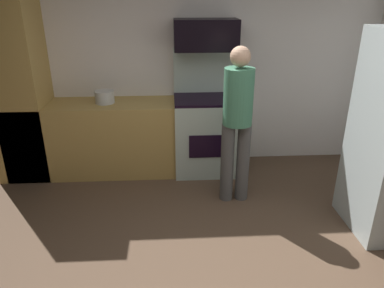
{
  "coord_description": "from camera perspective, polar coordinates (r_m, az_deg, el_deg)",
  "views": [
    {
      "loc": [
        -0.12,
        -2.25,
        2.13
      ],
      "look_at": [
        0.03,
        0.3,
        1.05
      ],
      "focal_mm": 33.79,
      "sensor_mm": 36.0,
      "label": 1
    }
  ],
  "objects": [
    {
      "name": "stock_pot",
      "position": [
        4.46,
        -13.62,
        7.23
      ],
      "size": [
        0.23,
        0.23,
        0.15
      ],
      "primitive_type": "cylinder",
      "color": "silver",
      "rests_on": "lower_cabinet_run"
    },
    {
      "name": "wall_back",
      "position": [
        4.67,
        -1.86,
        12.64
      ],
      "size": [
        5.2,
        0.12,
        2.6
      ],
      "primitive_type": "cube",
      "color": "silver",
      "rests_on": "ground"
    },
    {
      "name": "microwave",
      "position": [
        4.35,
        2.2,
        16.84
      ],
      "size": [
        0.74,
        0.38,
        0.35
      ],
      "primitive_type": "cube",
      "color": "black",
      "rests_on": "oven_range"
    },
    {
      "name": "lower_cabinet_run",
      "position": [
        4.62,
        -12.83,
        0.97
      ],
      "size": [
        2.4,
        0.6,
        0.9
      ],
      "primitive_type": "cube",
      "color": "#AE8B49",
      "rests_on": "ground"
    },
    {
      "name": "ground_plane",
      "position": [
        3.11,
        -0.23,
        -20.62
      ],
      "size": [
        5.2,
        4.8,
        0.02
      ],
      "primitive_type": "cube",
      "color": "brown"
    },
    {
      "name": "oven_range",
      "position": [
        4.54,
        2.08,
        2.03
      ],
      "size": [
        0.76,
        0.65,
        1.5
      ],
      "color": "#B0C1B6",
      "rests_on": "ground"
    },
    {
      "name": "person_cook",
      "position": [
        3.72,
        7.15,
        3.94
      ],
      "size": [
        0.31,
        0.3,
        1.66
      ],
      "color": "#4B4B4B",
      "rests_on": "ground"
    },
    {
      "name": "cabinet_column",
      "position": [
        4.71,
        -25.65,
        7.41
      ],
      "size": [
        0.6,
        0.6,
        2.1
      ],
      "primitive_type": "cube",
      "color": "#AE8B49",
      "rests_on": "ground"
    }
  ]
}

